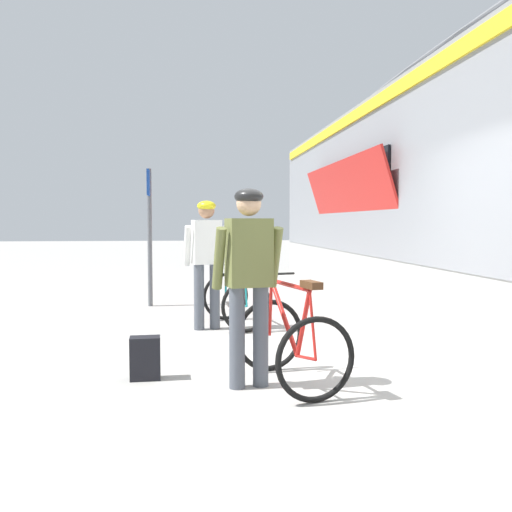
# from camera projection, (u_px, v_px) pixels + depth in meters

# --- Properties ---
(ground_plane) EXTENTS (80.00, 80.00, 0.00)m
(ground_plane) POSITION_uv_depth(u_px,v_px,m) (337.00, 367.00, 5.53)
(ground_plane) COLOR #A09E99
(cyclist_near_in_olive) EXTENTS (0.65, 0.38, 1.76)m
(cyclist_near_in_olive) POSITION_uv_depth(u_px,v_px,m) (249.00, 269.00, 4.80)
(cyclist_near_in_olive) COLOR #4C515B
(cyclist_near_in_olive) RESTS_ON ground
(cyclist_far_in_white) EXTENTS (0.65, 0.38, 1.76)m
(cyclist_far_in_white) POSITION_uv_depth(u_px,v_px,m) (207.00, 253.00, 7.44)
(cyclist_far_in_white) COLOR #4C515B
(cyclist_far_in_white) RESTS_ON ground
(bicycle_near_red) EXTENTS (0.93, 1.20, 0.99)m
(bicycle_near_red) POSITION_uv_depth(u_px,v_px,m) (291.00, 341.00, 4.88)
(bicycle_near_red) COLOR black
(bicycle_near_red) RESTS_ON ground
(bicycle_far_teal) EXTENTS (0.92, 1.19, 0.99)m
(bicycle_far_teal) POSITION_uv_depth(u_px,v_px,m) (236.00, 298.00, 7.71)
(bicycle_far_teal) COLOR black
(bicycle_far_teal) RESTS_ON ground
(backpack_on_platform) EXTENTS (0.29, 0.19, 0.40)m
(backpack_on_platform) POSITION_uv_depth(u_px,v_px,m) (145.00, 358.00, 5.09)
(backpack_on_platform) COLOR black
(backpack_on_platform) RESTS_ON ground
(water_bottle_near_the_bikes) EXTENTS (0.07, 0.07, 0.19)m
(water_bottle_near_the_bikes) POSITION_uv_depth(u_px,v_px,m) (265.00, 321.00, 7.61)
(water_bottle_near_the_bikes) COLOR silver
(water_bottle_near_the_bikes) RESTS_ON ground
(platform_sign_post) EXTENTS (0.08, 0.70, 2.40)m
(platform_sign_post) POSITION_uv_depth(u_px,v_px,m) (149.00, 214.00, 9.49)
(platform_sign_post) COLOR #595B60
(platform_sign_post) RESTS_ON ground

